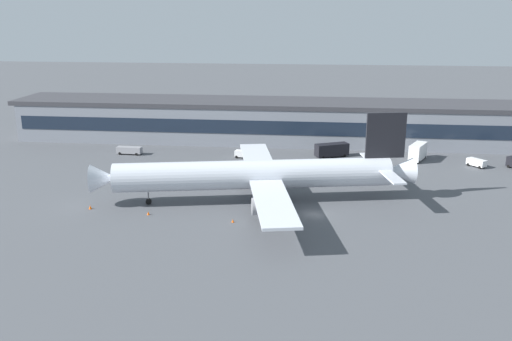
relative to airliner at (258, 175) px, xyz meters
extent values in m
plane|color=#4C4F54|center=(10.86, -6.15, -5.33)|extent=(600.00, 600.00, 0.00)
cube|color=gray|center=(10.86, 51.92, -0.23)|extent=(166.91, 18.26, 10.20)
cube|color=#38383D|center=(10.86, 51.92, 5.46)|extent=(170.25, 18.63, 1.20)
cube|color=#192333|center=(10.86, 42.74, 0.28)|extent=(163.57, 0.16, 3.67)
cylinder|color=silver|center=(-0.90, -0.18, 0.02)|extent=(52.51, 15.77, 5.46)
cone|color=silver|center=(-28.22, -5.72, 0.02)|extent=(5.85, 6.06, 5.19)
cone|color=silver|center=(26.69, 5.41, 0.02)|extent=(6.86, 6.01, 4.92)
cube|color=black|center=(23.83, 4.83, 7.12)|extent=(7.59, 2.01, 8.74)
cube|color=silver|center=(24.54, -1.16, 0.84)|extent=(4.30, 10.11, 0.30)
cube|color=silver|center=(22.15, 10.62, 0.84)|extent=(4.30, 10.11, 0.30)
cube|color=silver|center=(3.95, -14.03, -0.53)|extent=(10.57, 24.33, 0.50)
cube|color=silver|center=(-1.83, 14.46, -0.53)|extent=(10.57, 24.33, 0.50)
cylinder|color=#99999E|center=(2.26, -10.76, -2.43)|extent=(5.01, 3.84, 3.00)
cylinder|color=#99999E|center=(-2.10, 10.79, -2.43)|extent=(5.01, 3.84, 3.00)
cylinder|color=black|center=(-20.44, -4.14, -4.78)|extent=(1.18, 0.71, 1.10)
cylinder|color=slate|center=(-20.44, -4.14, -3.20)|extent=(0.24, 0.24, 2.62)
cylinder|color=black|center=(2.16, -2.07, -4.78)|extent=(1.18, 0.71, 1.10)
cylinder|color=slate|center=(2.16, -2.07, -3.20)|extent=(0.24, 0.24, 2.62)
cylinder|color=black|center=(1.18, 2.75, -4.78)|extent=(1.18, 0.71, 1.10)
cylinder|color=slate|center=(1.18, 2.75, -3.20)|extent=(0.24, 0.24, 2.62)
cylinder|color=black|center=(55.61, 29.91, -4.98)|extent=(0.66, 0.74, 0.70)
cube|color=white|center=(35.55, 34.47, -3.08)|extent=(5.44, 7.62, 3.80)
cube|color=black|center=(36.40, 36.26, -2.32)|extent=(3.24, 3.30, 0.95)
cylinder|color=black|center=(35.58, 37.25, -4.98)|extent=(0.57, 0.76, 0.70)
cylinder|color=black|center=(37.69, 36.24, -4.98)|extent=(0.57, 0.76, 0.70)
cylinder|color=black|center=(33.41, 32.70, -4.98)|extent=(0.57, 0.76, 0.70)
cylinder|color=black|center=(35.52, 31.69, -4.98)|extent=(0.57, 0.76, 0.70)
cube|color=gray|center=(-36.72, 32.37, -4.18)|extent=(6.51, 2.37, 1.60)
cube|color=black|center=(-34.96, 32.27, -3.86)|extent=(2.34, 1.97, 0.40)
cylinder|color=black|center=(-34.43, 33.14, -4.98)|extent=(0.72, 0.34, 0.70)
cylinder|color=black|center=(-34.53, 31.34, -4.98)|extent=(0.72, 0.34, 0.70)
cylinder|color=black|center=(-38.90, 33.40, -4.98)|extent=(0.72, 0.34, 0.70)
cylinder|color=black|center=(-39.00, 31.60, -4.98)|extent=(0.72, 0.34, 0.70)
cube|color=white|center=(-7.49, 32.16, -4.23)|extent=(3.89, 2.58, 1.50)
cube|color=black|center=(-8.46, 32.33, -3.93)|extent=(1.56, 2.03, 0.38)
cylinder|color=black|center=(-8.88, 31.49, -4.98)|extent=(0.74, 0.41, 0.70)
cylinder|color=black|center=(-8.58, 33.26, -4.98)|extent=(0.74, 0.41, 0.70)
cylinder|color=black|center=(-6.40, 31.06, -4.98)|extent=(0.74, 0.41, 0.70)
cylinder|color=black|center=(-6.09, 32.83, -4.98)|extent=(0.74, 0.41, 0.70)
cube|color=white|center=(48.36, 29.97, -4.23)|extent=(4.29, 4.59, 1.50)
cube|color=black|center=(47.58, 30.89, -3.93)|extent=(2.33, 2.30, 0.38)
cylinder|color=black|center=(46.71, 30.59, -4.98)|extent=(0.68, 0.73, 0.70)
cylinder|color=black|center=(48.02, 31.70, -4.98)|extent=(0.68, 0.73, 0.70)
cylinder|color=black|center=(48.70, 28.24, -4.98)|extent=(0.68, 0.73, 0.70)
cylinder|color=black|center=(50.00, 29.34, -4.98)|extent=(0.68, 0.73, 0.70)
cube|color=black|center=(14.70, 35.70, -3.48)|extent=(8.80, 6.09, 3.00)
cube|color=black|center=(12.61, 34.72, -2.88)|extent=(3.75, 3.58, 0.75)
cylinder|color=black|center=(12.57, 33.31, -4.98)|extent=(0.76, 0.57, 0.70)
cylinder|color=black|center=(11.50, 35.60, -4.98)|extent=(0.76, 0.57, 0.70)
cylinder|color=black|center=(17.90, 35.80, -4.98)|extent=(0.76, 0.57, 0.70)
cylinder|color=black|center=(16.83, 38.08, -4.98)|extent=(0.76, 0.57, 0.70)
cone|color=#F2590C|center=(-3.21, -11.56, -5.03)|extent=(0.48, 0.48, 0.59)
cone|color=#F2590C|center=(-30.40, -7.87, -4.98)|extent=(0.56, 0.56, 0.71)
cone|color=#F2590C|center=(-18.83, -9.64, -5.01)|extent=(0.52, 0.52, 0.65)
camera|label=1|loc=(10.59, -98.94, 29.48)|focal=38.40mm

